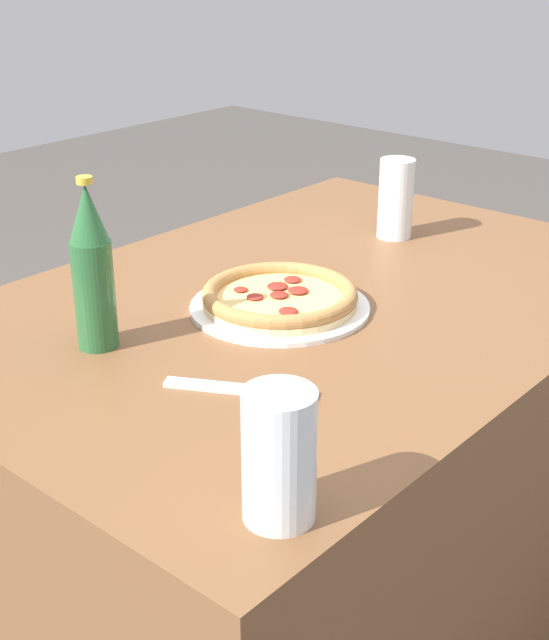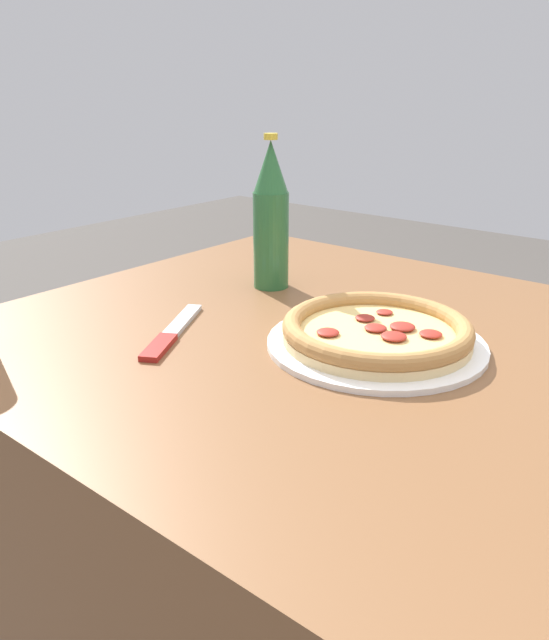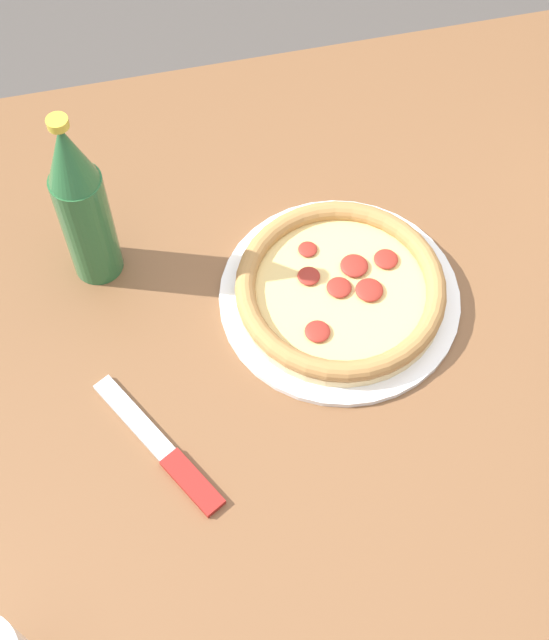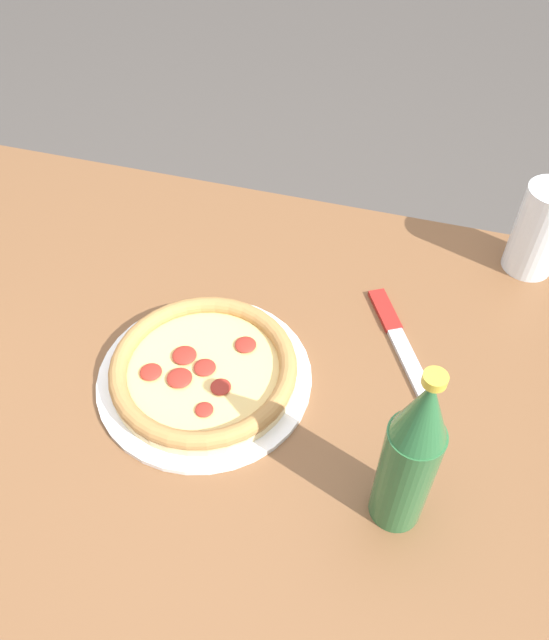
% 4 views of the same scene
% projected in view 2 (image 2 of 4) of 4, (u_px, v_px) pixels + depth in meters
% --- Properties ---
extents(table, '(1.27, 0.86, 0.73)m').
position_uv_depth(table, '(409.00, 588.00, 0.92)').
color(table, brown).
rests_on(table, ground_plane).
extents(pizza_veggie, '(0.29, 0.29, 0.04)m').
position_uv_depth(pizza_veggie, '(376.00, 334.00, 0.83)').
color(pizza_veggie, white).
rests_on(pizza_veggie, table).
extents(beer_bottle, '(0.06, 0.06, 0.26)m').
position_uv_depth(beer_bottle, '(271.00, 217.00, 1.04)').
color(beer_bottle, '#286033').
rests_on(beer_bottle, table).
extents(knife, '(0.12, 0.19, 0.01)m').
position_uv_depth(knife, '(171.00, 333.00, 0.87)').
color(knife, maroon).
rests_on(knife, table).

